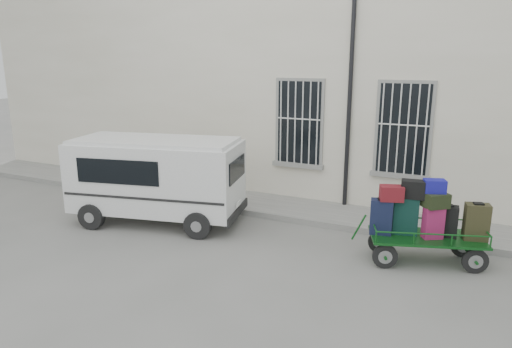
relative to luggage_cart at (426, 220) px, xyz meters
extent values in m
plane|color=slate|center=(-3.19, -0.38, -0.88)|extent=(80.00, 80.00, 0.00)
cube|color=beige|center=(-3.19, 5.12, 2.12)|extent=(24.00, 5.00, 6.00)
cylinder|color=black|center=(-2.24, 2.54, 1.92)|extent=(0.11, 0.11, 5.60)
cube|color=black|center=(-3.59, 2.60, 1.37)|extent=(1.20, 0.08, 2.20)
cube|color=gray|center=(-3.59, 2.58, 0.21)|extent=(1.45, 0.22, 0.12)
cube|color=black|center=(-0.89, 2.60, 1.37)|extent=(1.20, 0.08, 2.20)
cube|color=gray|center=(-0.89, 2.58, 0.21)|extent=(1.45, 0.22, 0.12)
cube|color=slate|center=(-3.19, 1.82, -0.80)|extent=(24.00, 1.70, 0.15)
cylinder|color=black|center=(-0.62, -0.60, -0.63)|extent=(0.48, 0.21, 0.48)
cylinder|color=gray|center=(-0.62, -0.60, -0.63)|extent=(0.28, 0.17, 0.27)
cylinder|color=black|center=(-0.85, 0.10, -0.63)|extent=(0.48, 0.21, 0.48)
cylinder|color=gray|center=(-0.85, 0.10, -0.63)|extent=(0.28, 0.17, 0.27)
cylinder|color=black|center=(0.94, -0.08, -0.63)|extent=(0.48, 0.21, 0.48)
cylinder|color=gray|center=(0.94, -0.08, -0.63)|extent=(0.28, 0.17, 0.27)
cylinder|color=black|center=(0.71, 0.62, -0.63)|extent=(0.48, 0.21, 0.48)
cylinder|color=gray|center=(0.71, 0.62, -0.63)|extent=(0.28, 0.17, 0.27)
cube|color=#114E19|center=(0.04, 0.01, -0.34)|extent=(2.32, 1.58, 0.05)
cylinder|color=#114E19|center=(-1.20, -0.40, -0.20)|extent=(0.28, 0.12, 0.54)
cube|color=black|center=(-0.81, -0.24, 0.03)|extent=(0.46, 0.34, 0.70)
cube|color=black|center=(-0.81, -0.24, 0.39)|extent=(0.20, 0.18, 0.03)
cube|color=#0B292B|center=(-0.37, -0.06, 0.05)|extent=(0.50, 0.30, 0.75)
cube|color=black|center=(-0.37, -0.06, 0.44)|extent=(0.21, 0.15, 0.03)
cube|color=#8F1A5A|center=(0.14, -0.05, -0.01)|extent=(0.42, 0.37, 0.62)
cube|color=black|center=(0.14, -0.05, 0.32)|extent=(0.17, 0.15, 0.03)
cube|color=black|center=(0.39, 0.18, -0.01)|extent=(0.37, 0.28, 0.61)
cube|color=black|center=(0.39, 0.18, 0.31)|extent=(0.18, 0.17, 0.03)
cube|color=#262B15|center=(0.89, 0.23, 0.03)|extent=(0.49, 0.37, 0.70)
cube|color=black|center=(0.89, 0.23, 0.40)|extent=(0.21, 0.19, 0.03)
cube|color=maroon|center=(-0.65, -0.21, 0.52)|extent=(0.50, 0.41, 0.29)
cube|color=black|center=(-0.24, -0.02, 0.60)|extent=(0.56, 0.32, 0.35)
cube|color=black|center=(0.14, -0.01, 0.43)|extent=(0.55, 0.54, 0.28)
cube|color=#1A1590|center=(0.10, 0.04, 0.69)|extent=(0.46, 0.38, 0.25)
cube|color=silver|center=(-6.16, -0.31, 0.29)|extent=(4.30, 2.56, 1.64)
cube|color=silver|center=(-6.16, -0.31, 1.15)|extent=(4.09, 2.39, 0.09)
cube|color=black|center=(-8.10, -0.74, 0.61)|extent=(0.49, 1.51, 0.69)
cube|color=black|center=(-6.50, -1.28, 0.57)|extent=(1.97, 0.47, 0.57)
cube|color=black|center=(-4.19, 0.12, 0.57)|extent=(0.31, 1.26, 0.50)
cube|color=black|center=(-4.20, 0.12, -0.48)|extent=(0.45, 1.67, 0.20)
cube|color=white|center=(-4.16, 0.13, -0.27)|extent=(0.11, 0.38, 0.11)
cylinder|color=black|center=(-7.27, -1.42, -0.57)|extent=(0.65, 0.33, 0.62)
cylinder|color=black|center=(-7.63, 0.22, -0.57)|extent=(0.65, 0.33, 0.62)
cylinder|color=black|center=(-4.69, -0.85, -0.57)|extent=(0.65, 0.33, 0.62)
cylinder|color=black|center=(-5.05, 0.79, -0.57)|extent=(0.65, 0.33, 0.62)
camera|label=1|loc=(0.61, -8.95, 3.03)|focal=32.00mm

